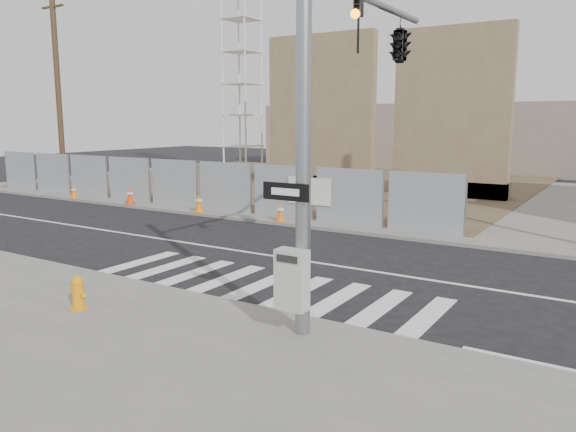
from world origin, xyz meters
The scene contains 13 objects.
ground centered at (0.00, 0.00, 0.00)m, with size 100.00×100.00×0.00m, color black.
sidewalk_far centered at (0.00, 14.00, 0.06)m, with size 50.00×20.00×0.12m, color slate.
signal_pole centered at (2.49, -2.05, 4.78)m, with size 0.96×5.87×7.00m.
chain_link_fence centered at (-10.00, 5.00, 1.12)m, with size 24.60×0.04×2.00m, color gray.
concrete_wall_left centered at (-7.00, 13.08, 3.38)m, with size 6.00×1.30×8.00m.
concrete_wall_right centered at (-0.50, 14.08, 3.38)m, with size 5.50×1.30×8.00m.
crane_tower centered at (-15.00, 17.00, 9.02)m, with size 2.60×2.60×18.15m.
utility_pole_left centered at (-18.00, 5.50, 5.20)m, with size 1.60×0.28×10.00m.
fire_hydrant centered at (-1.90, -6.08, 0.45)m, with size 0.46×0.46×0.67m.
traffic_cone_a centered at (-15.59, 4.22, 0.42)m, with size 0.39×0.39×0.62m.
traffic_cone_b centered at (-11.73, 4.22, 0.49)m, with size 0.50×0.50×0.77m.
traffic_cone_c centered at (-7.74, 4.22, 0.49)m, with size 0.49×0.49×0.76m.
traffic_cone_d centered at (-3.82, 4.24, 0.45)m, with size 0.37×0.37×0.68m.
Camera 1 is at (7.27, -12.88, 3.82)m, focal length 35.00 mm.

